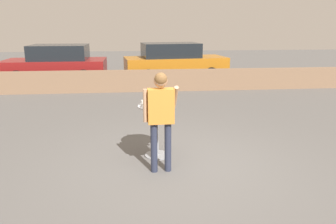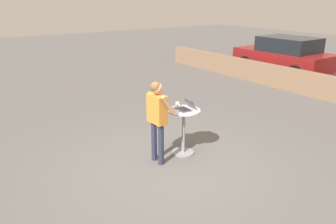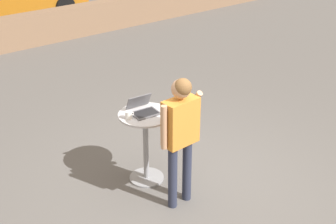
# 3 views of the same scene
# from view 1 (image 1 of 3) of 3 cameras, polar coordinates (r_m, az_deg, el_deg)

# --- Properties ---
(ground_plane) EXTENTS (50.00, 50.00, 0.00)m
(ground_plane) POSITION_cam_1_polar(r_m,az_deg,el_deg) (5.64, 2.00, -9.58)
(ground_plane) COLOR #5B5956
(pavement_kerb) EXTENTS (17.26, 0.35, 0.76)m
(pavement_kerb) POSITION_cam_1_polar(r_m,az_deg,el_deg) (11.89, -2.30, 5.50)
(pavement_kerb) COLOR #84664C
(pavement_kerb) RESTS_ON ground_plane
(cafe_table) EXTENTS (0.67, 0.67, 0.96)m
(cafe_table) POSITION_cam_1_polar(r_m,az_deg,el_deg) (5.90, -1.97, -2.08)
(cafe_table) COLOR gray
(cafe_table) RESTS_ON ground_plane
(laptop) EXTENTS (0.35, 0.36, 0.20)m
(laptop) POSITION_cam_1_polar(r_m,az_deg,el_deg) (5.84, -1.98, 1.64)
(laptop) COLOR #515156
(laptop) RESTS_ON cafe_table
(coffee_mug) EXTENTS (0.12, 0.08, 0.10)m
(coffee_mug) POSITION_cam_1_polar(r_m,az_deg,el_deg) (5.79, -4.29, 1.58)
(coffee_mug) COLOR white
(coffee_mug) RESTS_ON cafe_table
(standing_person) EXTENTS (0.56, 0.37, 1.64)m
(standing_person) POSITION_cam_1_polar(r_m,az_deg,el_deg) (5.15, -1.28, 0.32)
(standing_person) COLOR #282D42
(standing_person) RESTS_ON ground_plane
(parked_car_near_street) EXTENTS (4.00, 2.02, 1.55)m
(parked_car_near_street) POSITION_cam_1_polar(r_m,az_deg,el_deg) (14.13, -18.81, 7.95)
(parked_car_near_street) COLOR maroon
(parked_car_near_street) RESTS_ON ground_plane
(parked_car_further_down) EXTENTS (4.49, 2.25, 1.58)m
(parked_car_further_down) POSITION_cam_1_polar(r_m,az_deg,el_deg) (14.31, 1.06, 8.81)
(parked_car_further_down) COLOR #B76B19
(parked_car_further_down) RESTS_ON ground_plane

